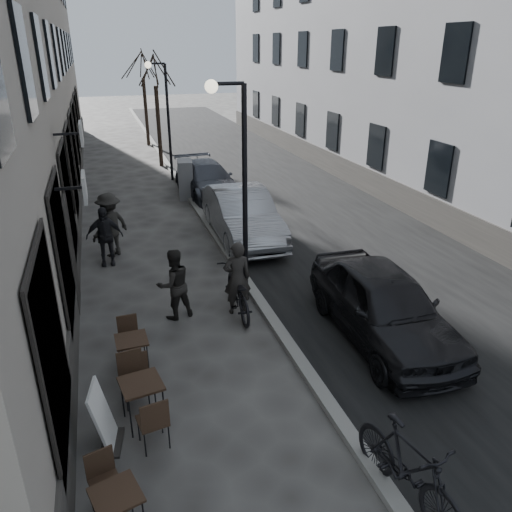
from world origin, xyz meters
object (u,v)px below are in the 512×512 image
tree_near (154,69)px  bistro_set_c (133,352)px  bistro_set_b (142,398)px  car_far (207,179)px  pedestrian_near (174,284)px  car_near (384,305)px  bistro_set_a (118,510)px  car_mid (242,215)px  streetlamp_far (164,109)px  tree_far (142,64)px  moped (408,468)px  sign_board (105,423)px  pedestrian_far (105,236)px  bicycle (237,291)px  streetlamp_near (237,170)px  pedestrian_mid (110,225)px  utility_cabinet (185,179)px

tree_near → bistro_set_c: tree_near is taller
bistro_set_b → car_far: bearing=63.8°
pedestrian_near → car_near: size_ratio=0.36×
bistro_set_a → car_mid: car_mid is taller
streetlamp_far → car_mid: 8.59m
bistro_set_c → car_far: (3.90, 11.39, 0.24)m
bistro_set_b → bistro_set_c: size_ratio=1.13×
tree_far → moped: tree_far is taller
sign_board → pedestrian_far: 7.20m
bistro_set_a → moped: moped is taller
bistro_set_a → streetlamp_far: bearing=64.0°
tree_near → bicycle: size_ratio=2.81×
streetlamp_near → bistro_set_c: streetlamp_near is taller
car_near → moped: car_near is taller
pedestrian_mid → sign_board: bearing=47.7°
tree_near → bistro_set_c: size_ratio=3.96×
car_near → bistro_set_b: bearing=-165.2°
pedestrian_near → car_mid: pedestrian_near is taller
car_near → car_mid: 6.62m
tree_near → pedestrian_mid: 12.30m
pedestrian_far → car_far: pedestrian_far is taller
car_far → streetlamp_far: bearing=106.9°
bistro_set_a → bicycle: bearing=44.1°
bistro_set_c → tree_near: bearing=78.3°
sign_board → bicycle: bearing=59.0°
moped → car_far: bearing=77.1°
sign_board → car_near: size_ratio=0.24×
bistro_set_a → bicycle: 5.87m
streetlamp_near → car_far: 9.46m
streetlamp_near → bistro_set_c: (-2.73, -2.35, -2.73)m
tree_near → bistro_set_c: bearing=-99.2°
streetlamp_near → tree_near: tree_near is taller
tree_far → streetlamp_near: bearing=-90.2°
bistro_set_c → pedestrian_mid: bearing=88.5°
utility_cabinet → car_near: size_ratio=0.34×
pedestrian_mid → car_near: pedestrian_mid is taller
streetlamp_far → car_far: 4.04m
bistro_set_a → pedestrian_mid: size_ratio=0.77×
car_near → utility_cabinet: bearing=102.4°
pedestrian_near → pedestrian_mid: 4.34m
pedestrian_near → sign_board: bearing=51.0°
bistro_set_c → bistro_set_b: bearing=-90.9°
tree_far → bistro_set_b: (-2.76, -24.82, -4.18)m
bicycle → car_far: bearing=-95.9°
streetlamp_near → bistro_set_c: size_ratio=3.54×
streetlamp_near → tree_near: (0.07, 15.00, 1.50)m
bistro_set_a → bistro_set_b: bearing=60.2°
bistro_set_a → pedestrian_far: bearing=73.1°
pedestrian_mid → tree_near: bearing=-143.3°
pedestrian_far → pedestrian_near: bearing=-66.6°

